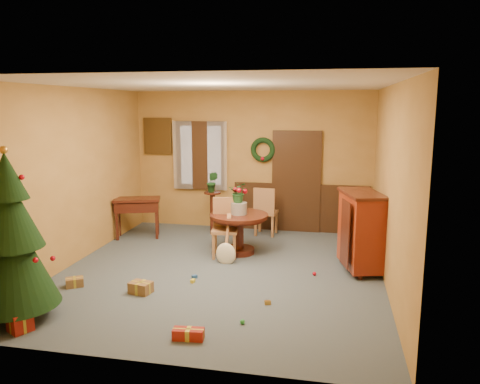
% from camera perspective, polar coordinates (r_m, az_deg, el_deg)
% --- Properties ---
extents(room_envelope, '(5.50, 5.50, 5.50)m').
position_cam_1_polar(room_envelope, '(9.81, 2.55, 1.79)').
color(room_envelope, '#35424E').
rests_on(room_envelope, ground).
extents(dining_table, '(1.04, 1.04, 0.71)m').
position_cam_1_polar(dining_table, '(8.30, -0.13, -4.16)').
color(dining_table, black).
rests_on(dining_table, floor).
extents(urn, '(0.29, 0.29, 0.21)m').
position_cam_1_polar(urn, '(8.22, -0.13, -2.00)').
color(urn, slate).
rests_on(urn, dining_table).
extents(centerpiece_plant, '(0.33, 0.29, 0.37)m').
position_cam_1_polar(centerpiece_plant, '(8.16, -0.13, -0.03)').
color(centerpiece_plant, '#1E4C23').
rests_on(centerpiece_plant, urn).
extents(chair_near, '(0.50, 0.50, 1.01)m').
position_cam_1_polar(chair_near, '(8.18, -1.84, -4.05)').
color(chair_near, olive).
rests_on(chair_near, floor).
extents(chair_far, '(0.47, 0.47, 0.99)m').
position_cam_1_polar(chair_far, '(9.43, 3.10, -2.18)').
color(chair_far, olive).
rests_on(chair_far, floor).
extents(guitar, '(0.47, 0.59, 0.77)m').
position_cam_1_polar(guitar, '(7.80, -1.75, -5.92)').
color(guitar, '#EAE6C3').
rests_on(guitar, floor).
extents(plant_stand, '(0.34, 0.34, 0.87)m').
position_cam_1_polar(plant_stand, '(9.55, -3.36, -1.95)').
color(plant_stand, black).
rests_on(plant_stand, floor).
extents(stand_plant, '(0.24, 0.20, 0.42)m').
position_cam_1_polar(stand_plant, '(9.45, -3.40, 1.24)').
color(stand_plant, '#19471E').
rests_on(stand_plant, plant_stand).
extents(christmas_tree, '(1.04, 1.04, 2.14)m').
position_cam_1_polar(christmas_tree, '(6.27, -26.07, -5.23)').
color(christmas_tree, '#382111').
rests_on(christmas_tree, floor).
extents(writing_desk, '(0.99, 0.70, 0.80)m').
position_cam_1_polar(writing_desk, '(9.49, -12.43, -1.90)').
color(writing_desk, black).
rests_on(writing_desk, floor).
extents(sideboard, '(0.77, 1.10, 1.27)m').
position_cam_1_polar(sideboard, '(7.63, 14.50, -4.39)').
color(sideboard, '#4E0F08').
rests_on(sideboard, floor).
extents(gift_a, '(0.34, 0.27, 0.16)m').
position_cam_1_polar(gift_a, '(6.85, -12.00, -11.32)').
color(gift_a, brown).
rests_on(gift_a, floor).
extents(gift_b, '(0.32, 0.32, 0.24)m').
position_cam_1_polar(gift_b, '(6.21, -25.24, -14.10)').
color(gift_b, maroon).
rests_on(gift_b, floor).
extents(gift_c, '(0.30, 0.27, 0.13)m').
position_cam_1_polar(gift_c, '(7.34, -19.51, -10.32)').
color(gift_c, brown).
rests_on(gift_c, floor).
extents(gift_d, '(0.36, 0.18, 0.13)m').
position_cam_1_polar(gift_d, '(5.54, -6.31, -16.83)').
color(gift_d, maroon).
rests_on(gift_d, floor).
extents(toy_a, '(0.09, 0.09, 0.05)m').
position_cam_1_polar(toy_a, '(7.28, -5.57, -10.25)').
color(toy_a, '#224F95').
rests_on(toy_a, floor).
extents(toy_b, '(0.06, 0.06, 0.06)m').
position_cam_1_polar(toy_b, '(5.85, 0.30, -15.54)').
color(toy_b, green).
rests_on(toy_b, floor).
extents(toy_c, '(0.06, 0.09, 0.05)m').
position_cam_1_polar(toy_c, '(7.12, -5.78, -10.74)').
color(toy_c, yellow).
rests_on(toy_c, floor).
extents(toy_d, '(0.06, 0.06, 0.06)m').
position_cam_1_polar(toy_d, '(7.45, 9.05, -9.81)').
color(toy_d, red).
rests_on(toy_d, floor).
extents(toy_e, '(0.09, 0.08, 0.05)m').
position_cam_1_polar(toy_e, '(6.38, 3.38, -13.31)').
color(toy_e, gold).
rests_on(toy_e, floor).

